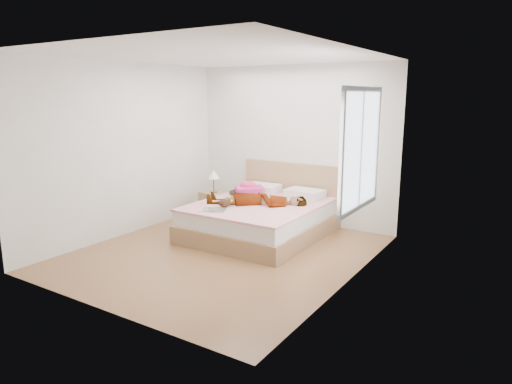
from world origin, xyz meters
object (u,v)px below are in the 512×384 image
bed (262,217)px  towel (249,190)px  phone (245,183)px  nightstand (214,204)px  woman (257,197)px  magazine (214,210)px  coffee_mug (228,199)px  plush_toy (225,203)px

bed → towel: bed is taller
phone → nightstand: nightstand is taller
woman → magazine: 0.76m
towel → magazine: 1.11m
phone → magazine: bearing=-103.5°
phone → nightstand: bearing=161.3°
towel → woman: bearing=-44.7°
phone → nightstand: (-0.59, -0.06, -0.42)m
bed → magazine: 0.91m
bed → coffee_mug: (-0.41, -0.32, 0.29)m
woman → phone: size_ratio=14.45×
bed → magazine: size_ratio=4.56×
magazine → phone: bearing=100.6°
towel → plush_toy: 0.85m
woman → nightstand: nightstand is taller
woman → magazine: size_ratio=3.31×
magazine → nightstand: (-0.80, 1.04, -0.23)m
phone → nightstand: size_ratio=0.12×
bed → magazine: bearing=-110.8°
coffee_mug → nightstand: 0.92m
towel → magazine: bearing=-84.0°
woman → towel: size_ratio=2.68×
bed → plush_toy: (-0.30, -0.56, 0.29)m
phone → bed: (0.52, -0.28, -0.43)m
coffee_mug → phone: bearing=99.7°
phone → plush_toy: 0.88m
phone → magazine: 1.13m
phone → woman: bearing=-62.8°
bed → plush_toy: 0.70m
woman → nightstand: bearing=-131.7°
magazine → nightstand: 1.33m
phone → bed: bed is taller
bed → nightstand: bed is taller
woman → towel: towel is taller
magazine → plush_toy: size_ratio=2.03×
towel → coffee_mug: towel is taller
magazine → nightstand: nightstand is taller
woman → plush_toy: (-0.28, -0.44, -0.04)m
towel → nightstand: bearing=-174.8°
coffee_mug → plush_toy: 0.26m
coffee_mug → magazine: bearing=-78.3°
bed → plush_toy: bearing=-118.0°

